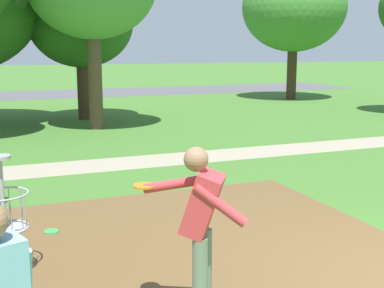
{
  "coord_description": "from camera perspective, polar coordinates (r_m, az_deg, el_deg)",
  "views": [
    {
      "loc": [
        -4.29,
        -3.91,
        2.55
      ],
      "look_at": [
        -1.22,
        3.79,
        1.0
      ],
      "focal_mm": 47.76,
      "sensor_mm": 36.0,
      "label": 1
    }
  ],
  "objects": [
    {
      "name": "dirt_tee_pad",
      "position": [
        6.94,
        -4.89,
        -10.95
      ],
      "size": [
        6.47,
        4.56,
        0.01
      ],
      "primitive_type": "cube",
      "color": "brown",
      "rests_on": "ground"
    },
    {
      "name": "player_foreground_watching",
      "position": [
        4.63,
        0.97,
        -9.18
      ],
      "size": [
        0.79,
        0.97,
        1.71
      ],
      "color": "slate",
      "rests_on": "ground"
    },
    {
      "name": "frisbee_far_right",
      "position": [
        7.57,
        -15.43,
        -9.39
      ],
      "size": [
        0.21,
        0.21,
        0.02
      ],
      "primitive_type": "cylinder",
      "color": "green",
      "rests_on": "ground"
    },
    {
      "name": "tree_near_left",
      "position": [
        26.65,
        11.32,
        14.73
      ],
      "size": [
        5.14,
        5.14,
        6.75
      ],
      "color": "#422D1E",
      "rests_on": "ground"
    },
    {
      "name": "tree_mid_center",
      "position": [
        19.0,
        -12.32,
        13.04
      ],
      "size": [
        3.71,
        3.71,
        5.03
      ],
      "color": "#422D1E",
      "rests_on": "ground"
    },
    {
      "name": "parking_lot_strip",
      "position": [
        30.27,
        -13.58,
        5.5
      ],
      "size": [
        36.0,
        6.0,
        0.01
      ],
      "primitive_type": "cube",
      "color": "#4C4C51",
      "rests_on": "ground"
    },
    {
      "name": "gravel_path",
      "position": [
        12.1,
        -0.46,
        -1.54
      ],
      "size": [
        40.0,
        1.31,
        0.0
      ],
      "primitive_type": "cube",
      "color": "gray",
      "rests_on": "ground"
    }
  ]
}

